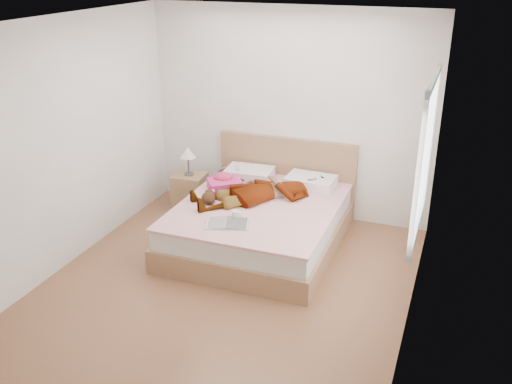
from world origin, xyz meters
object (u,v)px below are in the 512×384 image
woman (264,188)px  towel (224,183)px  nightstand (190,189)px  phone (237,168)px  coffee_mug (236,215)px  bed (262,220)px  plush_toy (209,197)px  magazine (227,224)px

woman → towel: (-0.52, 0.05, -0.03)m
woman → nightstand: bearing=-149.2°
phone → towel: (-0.02, -0.35, -0.08)m
phone → coffee_mug: phone is taller
woman → towel: 0.53m
nightstand → towel: bearing=-26.4°
bed → plush_toy: bearing=-154.8°
phone → nightstand: (-0.67, -0.03, -0.38)m
bed → magazine: bearing=-100.6°
towel → coffee_mug: towel is taller
coffee_mug → plush_toy: bearing=148.8°
magazine → plush_toy: size_ratio=1.89×
bed → magazine: (-0.13, -0.69, 0.24)m
bed → plush_toy: (-0.55, -0.26, 0.31)m
towel → coffee_mug: (0.45, -0.71, -0.03)m
bed → coffee_mug: size_ratio=16.52×
phone → nightstand: 0.77m
bed → nightstand: bed is taller
woman → towel: bearing=-137.0°
plush_toy → coffee_mug: bearing=-31.2°
plush_toy → magazine: bearing=-45.9°
towel → magazine: bearing=-64.5°
bed → nightstand: 1.29m
woman → coffee_mug: size_ratio=13.43×
phone → nightstand: nightstand is taller
coffee_mug → nightstand: nightstand is taller
woman → towel: woman is taller
woman → phone: size_ratio=20.19×
bed → towel: 0.66m
woman → nightstand: nightstand is taller
woman → phone: 0.64m
nightstand → phone: bearing=2.7°
bed → plush_toy: size_ratio=7.62×
woman → phone: woman is taller
magazine → coffee_mug: 0.17m
woman → plush_toy: woman is taller
towel → magazine: 0.97m
plush_toy → bed: bearing=25.2°
plush_toy → nightstand: size_ratio=0.31×
towel → plush_toy: bearing=-90.3°
towel → plush_toy: 0.44m
coffee_mug → plush_toy: size_ratio=0.46×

